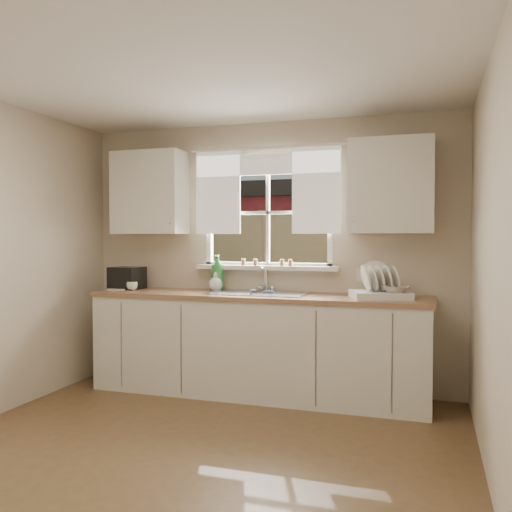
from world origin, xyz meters
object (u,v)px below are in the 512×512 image
(cup, at_px, (132,286))
(black_appliance, at_px, (127,278))
(dish_rack, at_px, (380,289))
(soap_bottle_a, at_px, (218,272))

(cup, bearing_deg, black_appliance, 123.30)
(black_appliance, bearing_deg, dish_rack, 3.99)
(dish_rack, xyz_separation_m, soap_bottle_a, (-1.54, 0.24, 0.10))
(cup, bearing_deg, dish_rack, -14.83)
(dish_rack, height_order, cup, dish_rack)
(cup, bearing_deg, soap_bottle_a, 2.63)
(dish_rack, height_order, black_appliance, dish_rack)
(cup, relative_size, black_appliance, 0.36)
(dish_rack, bearing_deg, cup, -179.77)
(cup, height_order, black_appliance, black_appliance)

